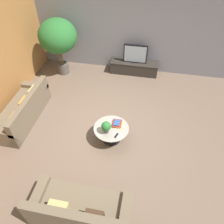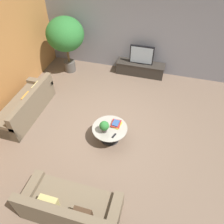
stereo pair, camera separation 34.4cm
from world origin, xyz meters
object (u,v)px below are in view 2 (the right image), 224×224
coffee_table (110,131)px  potted_plant_tabletop (104,126)px  couch_by_wall (26,106)px  potted_palm_tall (65,35)px  television (142,55)px  media_console (140,68)px  couch_near_entry (71,208)px

coffee_table → potted_plant_tabletop: 0.38m
couch_by_wall → potted_palm_tall: bearing=173.3°
coffee_table → potted_palm_tall: (-2.37, 2.80, 1.09)m
coffee_table → potted_palm_tall: bearing=130.2°
potted_palm_tall → couch_by_wall: bearing=-96.7°
television → potted_plant_tabletop: bearing=-95.2°
media_console → television: size_ratio=2.09×
coffee_table → couch_near_entry: bearing=-95.4°
couch_by_wall → potted_palm_tall: potted_palm_tall is taller
television → potted_palm_tall: potted_palm_tall is taller
media_console → coffee_table: 3.30m
couch_by_wall → potted_plant_tabletop: bearing=80.3°
media_console → potted_plant_tabletop: 3.48m
media_console → coffee_table: media_console is taller
media_console → potted_palm_tall: size_ratio=0.87×
couch_near_entry → potted_plant_tabletop: size_ratio=5.74×
television → potted_palm_tall: 2.70m
media_console → couch_by_wall: 4.17m
couch_by_wall → couch_near_entry: same height
television → couch_near_entry: television is taller
potted_plant_tabletop → couch_by_wall: bearing=170.3°
coffee_table → potted_palm_tall: 3.82m
couch_near_entry → potted_palm_tall: potted_palm_tall is taller
television → coffee_table: size_ratio=0.90×
coffee_table → potted_palm_tall: potted_palm_tall is taller
couch_by_wall → couch_near_entry: bearing=45.8°
potted_palm_tall → potted_plant_tabletop: (2.27, -2.95, -0.75)m
media_console → couch_by_wall: size_ratio=0.80×
television → couch_by_wall: size_ratio=0.39×
potted_plant_tabletop → potted_palm_tall: bearing=127.5°
couch_near_entry → potted_plant_tabletop: 1.99m
media_console → potted_palm_tall: potted_palm_tall is taller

